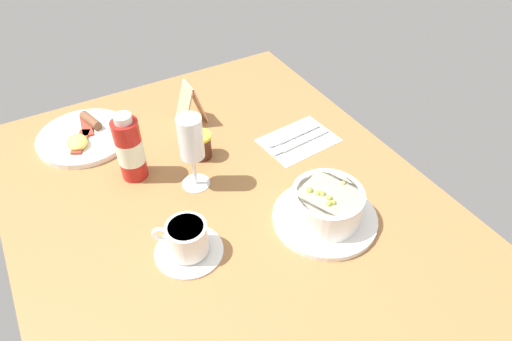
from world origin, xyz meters
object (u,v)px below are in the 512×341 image
(wine_glass, at_px, (191,141))
(jam_jar, at_px, (200,145))
(sauce_bottle_red, at_px, (130,149))
(menu_card, at_px, (190,103))
(porridge_bowl, at_px, (326,207))
(coffee_cup, at_px, (187,240))
(cutlery_setting, at_px, (297,140))
(breakfast_plate, at_px, (84,137))

(wine_glass, xyz_separation_m, jam_jar, (0.08, -0.05, -0.08))
(sauce_bottle_red, bearing_deg, menu_card, -56.44)
(porridge_bowl, distance_m, coffee_cup, 0.27)
(porridge_bowl, xyz_separation_m, coffee_cup, (0.06, 0.27, -0.00))
(cutlery_setting, height_order, jam_jar, jam_jar)
(jam_jar, relative_size, menu_card, 0.58)
(menu_card, bearing_deg, breakfast_plate, 78.08)
(breakfast_plate, bearing_deg, porridge_bowl, -145.05)
(wine_glass, bearing_deg, coffee_cup, 151.56)
(coffee_cup, bearing_deg, breakfast_plate, 10.57)
(cutlery_setting, height_order, menu_card, menu_card)
(jam_jar, relative_size, breakfast_plate, 0.28)
(jam_jar, bearing_deg, wine_glass, 148.09)
(coffee_cup, bearing_deg, sauce_bottle_red, 3.61)
(jam_jar, bearing_deg, sauce_bottle_red, 85.20)
(breakfast_plate, bearing_deg, wine_glass, -148.26)
(cutlery_setting, height_order, wine_glass, wine_glass)
(breakfast_plate, height_order, menu_card, menu_card)
(porridge_bowl, bearing_deg, coffee_cup, 77.01)
(jam_jar, bearing_deg, cutlery_setting, -106.00)
(porridge_bowl, height_order, sauce_bottle_red, sauce_bottle_red)
(coffee_cup, relative_size, menu_card, 1.21)
(wine_glass, height_order, sauce_bottle_red, wine_glass)
(cutlery_setting, height_order, coffee_cup, coffee_cup)
(cutlery_setting, relative_size, breakfast_plate, 0.83)
(menu_card, bearing_deg, porridge_bowl, -168.45)
(wine_glass, relative_size, breakfast_plate, 0.77)
(sauce_bottle_red, bearing_deg, coffee_cup, -176.39)
(porridge_bowl, relative_size, wine_glass, 1.21)
(jam_jar, bearing_deg, porridge_bowl, -156.93)
(breakfast_plate, bearing_deg, menu_card, -101.92)
(sauce_bottle_red, bearing_deg, breakfast_plate, 19.78)
(porridge_bowl, relative_size, sauce_bottle_red, 1.31)
(wine_glass, distance_m, jam_jar, 0.13)
(wine_glass, bearing_deg, cutlery_setting, -86.73)
(porridge_bowl, height_order, jam_jar, porridge_bowl)
(wine_glass, xyz_separation_m, sauce_bottle_red, (0.09, 0.10, -0.04))
(menu_card, bearing_deg, wine_glass, 158.18)
(wine_glass, bearing_deg, porridge_bowl, -141.43)
(wine_glass, height_order, menu_card, wine_glass)
(wine_glass, xyz_separation_m, menu_card, (0.22, -0.09, -0.06))
(porridge_bowl, relative_size, coffee_cup, 1.62)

